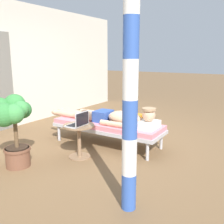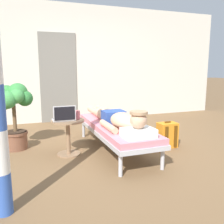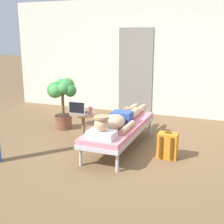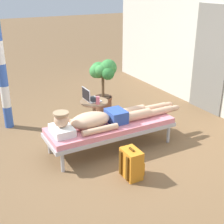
% 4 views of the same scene
% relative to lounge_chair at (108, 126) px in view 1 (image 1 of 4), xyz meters
% --- Properties ---
extents(ground_plane, '(40.00, 40.00, 0.00)m').
position_rel_lounge_chair_xyz_m(ground_plane, '(0.12, -0.08, -0.35)').
color(ground_plane, brown).
extents(house_wall_back, '(7.60, 0.20, 2.70)m').
position_rel_lounge_chair_xyz_m(house_wall_back, '(0.00, 2.52, 1.00)').
color(house_wall_back, beige).
rests_on(house_wall_back, ground).
extents(lounge_chair, '(0.67, 1.99, 0.42)m').
position_rel_lounge_chair_xyz_m(lounge_chair, '(0.00, 0.00, 0.00)').
color(lounge_chair, '#B7B7BC').
rests_on(lounge_chair, ground).
extents(person_reclining, '(0.53, 2.17, 0.33)m').
position_rel_lounge_chair_xyz_m(person_reclining, '(-0.00, -0.11, 0.17)').
color(person_reclining, white).
rests_on(person_reclining, lounge_chair).
extents(side_table, '(0.48, 0.48, 0.52)m').
position_rel_lounge_chair_xyz_m(side_table, '(-0.72, 0.06, 0.01)').
color(side_table, '#8C6B4C').
rests_on(side_table, ground).
extents(laptop, '(0.31, 0.24, 0.23)m').
position_rel_lounge_chair_xyz_m(laptop, '(-0.78, 0.01, 0.24)').
color(laptop, silver).
rests_on(laptop, side_table).
extents(drink_glass, '(0.06, 0.06, 0.13)m').
position_rel_lounge_chair_xyz_m(drink_glass, '(-0.57, 0.06, 0.24)').
color(drink_glass, '#D86672').
rests_on(drink_glass, side_table).
extents(backpack, '(0.30, 0.26, 0.42)m').
position_rel_lounge_chair_xyz_m(backpack, '(0.84, -0.14, -0.15)').
color(backpack, orange).
rests_on(backpack, ground).
extents(potted_plant, '(0.62, 0.58, 1.03)m').
position_rel_lounge_chair_xyz_m(potted_plant, '(-1.48, 0.63, 0.34)').
color(potted_plant, brown).
rests_on(potted_plant, ground).
extents(porch_post, '(0.15, 0.15, 2.67)m').
position_rel_lounge_chair_xyz_m(porch_post, '(-1.54, -1.24, 0.99)').
color(porch_post, '#3359B2').
rests_on(porch_post, ground).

